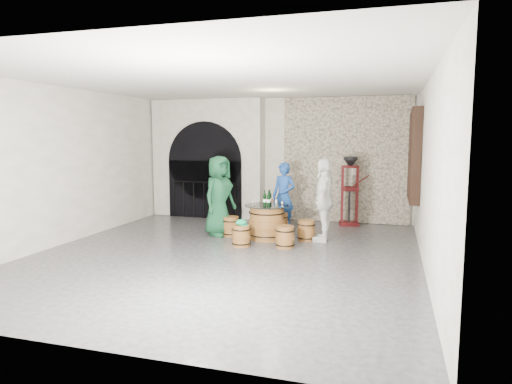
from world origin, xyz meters
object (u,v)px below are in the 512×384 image
(barrel_table, at_px, (267,222))
(corking_press, at_px, (350,186))
(barrel_stool_near_right, at_px, (285,237))
(person_white, at_px, (324,200))
(barrel_stool_right, at_px, (306,230))
(barrel_stool_left, at_px, (231,226))
(side_barrel, at_px, (276,213))
(person_blue, at_px, (284,196))
(barrel_stool_far, at_px, (280,222))
(person_green, at_px, (219,196))
(barrel_stool_near_left, at_px, (241,236))
(wine_bottle_right, at_px, (270,198))
(wine_bottle_center, at_px, (269,199))
(wine_bottle_left, at_px, (265,199))

(barrel_table, height_order, corking_press, corking_press)
(barrel_stool_near_right, relative_size, person_white, 0.25)
(barrel_stool_right, height_order, corking_press, corking_press)
(barrel_stool_left, distance_m, side_barrel, 1.62)
(barrel_stool_right, bearing_deg, side_barrel, 125.50)
(barrel_stool_near_right, bearing_deg, person_blue, 104.25)
(corking_press, bearing_deg, person_white, -111.35)
(barrel_table, bearing_deg, person_blue, 84.22)
(barrel_stool_left, xyz_separation_m, barrel_stool_far, (0.94, 0.80, 0.00))
(barrel_stool_right, height_order, side_barrel, side_barrel)
(barrel_stool_near_right, xyz_separation_m, person_green, (-1.67, 0.71, 0.67))
(barrel_stool_near_right, height_order, barrel_stool_near_left, same)
(wine_bottle_right, height_order, side_barrel, wine_bottle_right)
(wine_bottle_center, bearing_deg, person_blue, 87.03)
(person_green, xyz_separation_m, side_barrel, (0.95, 1.45, -0.57))
(wine_bottle_center, bearing_deg, wine_bottle_left, 160.29)
(barrel_stool_left, bearing_deg, person_blue, 47.38)
(barrel_stool_far, height_order, barrel_stool_right, same)
(barrel_stool_near_right, distance_m, wine_bottle_left, 1.08)
(wine_bottle_center, relative_size, corking_press, 0.19)
(barrel_stool_near_right, distance_m, person_blue, 1.89)
(person_blue, xyz_separation_m, wine_bottle_left, (-0.15, -1.11, 0.07))
(barrel_stool_near_right, bearing_deg, barrel_stool_far, 107.34)
(barrel_stool_near_left, distance_m, person_white, 1.90)
(wine_bottle_left, relative_size, wine_bottle_center, 1.00)
(barrel_stool_left, distance_m, person_white, 2.15)
(wine_bottle_right, distance_m, side_barrel, 1.49)
(side_barrel, height_order, corking_press, corking_press)
(barrel_stool_right, bearing_deg, person_green, -179.10)
(barrel_stool_near_right, bearing_deg, person_green, 156.93)
(barrel_table, height_order, wine_bottle_left, wine_bottle_left)
(barrel_stool_far, relative_size, wine_bottle_right, 1.34)
(barrel_stool_near_left, distance_m, corking_press, 3.49)
(barrel_stool_near_left, bearing_deg, person_white, 31.27)
(barrel_stool_right, xyz_separation_m, wine_bottle_center, (-0.79, -0.15, 0.65))
(barrel_stool_near_right, distance_m, person_green, 1.94)
(barrel_stool_right, distance_m, barrel_stool_near_left, 1.46)
(barrel_stool_near_left, height_order, side_barrel, side_barrel)
(barrel_stool_left, height_order, barrel_stool_far, same)
(barrel_stool_left, bearing_deg, wine_bottle_center, -6.49)
(barrel_stool_right, distance_m, person_blue, 1.37)
(barrel_stool_near_right, relative_size, wine_bottle_right, 1.34)
(person_white, xyz_separation_m, corking_press, (0.36, 1.91, 0.12))
(barrel_stool_far, height_order, wine_bottle_left, wine_bottle_left)
(barrel_stool_left, height_order, wine_bottle_left, wine_bottle_left)
(barrel_stool_far, height_order, person_green, person_green)
(wine_bottle_left, distance_m, side_barrel, 1.64)
(barrel_stool_far, relative_size, barrel_stool_right, 1.00)
(person_green, relative_size, wine_bottle_right, 5.46)
(barrel_table, relative_size, person_green, 0.54)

